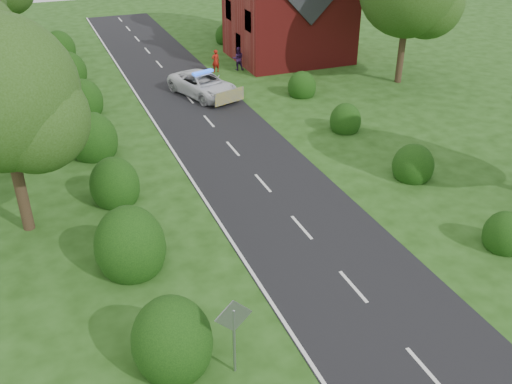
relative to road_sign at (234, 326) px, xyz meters
name	(u,v)px	position (x,y,z in m)	size (l,w,h in m)	color
ground	(426,370)	(5.00, -2.00, -1.65)	(120.00, 120.00, 0.00)	#1D4010
road	(240,157)	(5.00, 13.00, -1.64)	(6.00, 70.00, 0.02)	black
road_markings	(223,180)	(3.40, 10.93, -1.63)	(4.96, 70.00, 0.01)	white
hedgerow_left	(117,199)	(-1.51, 9.69, -0.91)	(2.75, 50.41, 3.00)	black
hedgerow_right	(398,156)	(11.60, 9.21, -1.10)	(2.10, 45.78, 2.10)	black
tree_left_a	(8,100)	(-4.75, 9.86, 3.69)	(5.74, 5.60, 8.38)	#332316
road_sign	(234,326)	(0.00, 0.00, 0.00)	(1.06, 0.08, 2.53)	gray
house	(289,7)	(14.49, 28.00, 2.13)	(8.00, 7.40, 9.17)	maroon
police_van	(204,85)	(6.03, 22.23, -0.93)	(3.95, 5.73, 1.60)	silver
pedestrian_red	(216,61)	(8.31, 26.69, -0.86)	(0.58, 0.38, 1.59)	#A2190F
pedestrian_purple	(238,59)	(9.96, 26.58, -0.84)	(0.79, 0.62, 1.63)	#3B1C54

